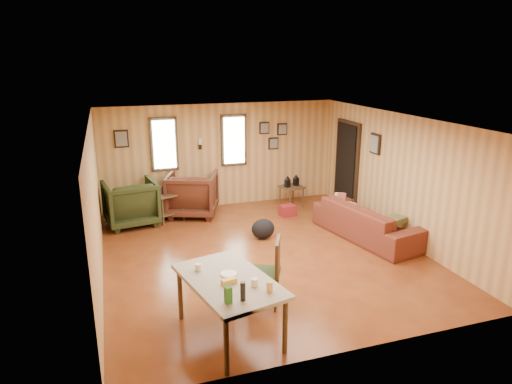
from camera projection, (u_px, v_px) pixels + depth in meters
room at (267, 185)px, 8.17m from camera, size 5.54×6.04×2.44m
sofa at (368, 216)px, 8.82m from camera, size 1.12×2.42×0.91m
recliner_brown at (192, 192)px, 10.09m from camera, size 1.32×1.28×1.07m
recliner_green at (131, 201)px, 9.52m from camera, size 1.15×1.10×1.04m
end_table at (167, 201)px, 9.80m from camera, size 0.77×0.74×0.77m
side_table at (292, 185)px, 10.66m from camera, size 0.59×0.59×0.77m
cooler at (287, 211)px, 10.15m from camera, size 0.37×0.29×0.24m
backpack at (263, 229)px, 8.86m from camera, size 0.56×0.50×0.40m
sofa_pillows at (368, 211)px, 8.99m from camera, size 0.87×1.56×0.32m
dining_table at (229, 285)px, 5.62m from camera, size 1.24×1.70×1.01m
dining_chair at (269, 269)px, 6.38m from camera, size 0.60×0.60×1.01m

